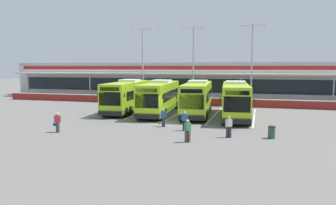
% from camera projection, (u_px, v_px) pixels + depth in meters
% --- Properties ---
extents(ground_plane, '(200.00, 200.00, 0.00)m').
position_uv_depth(ground_plane, '(162.00, 123.00, 30.54)').
color(ground_plane, '#605E5B').
extents(terminal_building, '(70.00, 13.00, 6.00)m').
position_uv_depth(terminal_building, '(207.00, 80.00, 55.91)').
color(terminal_building, beige).
rests_on(terminal_building, ground).
extents(red_barrier_wall, '(60.00, 0.40, 1.10)m').
position_uv_depth(red_barrier_wall, '(193.00, 101.00, 44.33)').
color(red_barrier_wall, maroon).
rests_on(red_barrier_wall, ground).
extents(coach_bus_leftmost, '(3.89, 12.34, 3.78)m').
position_uv_depth(coach_bus_leftmost, '(128.00, 96.00, 38.40)').
color(coach_bus_leftmost, '#9ED11E').
rests_on(coach_bus_leftmost, ground).
extents(coach_bus_left_centre, '(3.89, 12.34, 3.78)m').
position_uv_depth(coach_bus_left_centre, '(160.00, 98.00, 36.42)').
color(coach_bus_left_centre, '#9ED11E').
rests_on(coach_bus_left_centre, ground).
extents(coach_bus_centre, '(3.89, 12.34, 3.78)m').
position_uv_depth(coach_bus_centre, '(197.00, 99.00, 35.62)').
color(coach_bus_centre, '#9ED11E').
rests_on(coach_bus_centre, ground).
extents(coach_bus_right_centre, '(3.89, 12.34, 3.78)m').
position_uv_depth(coach_bus_right_centre, '(235.00, 100.00, 33.60)').
color(coach_bus_right_centre, '#9ED11E').
rests_on(coach_bus_right_centre, ground).
extents(bay_stripe_far_west, '(0.14, 13.00, 0.01)m').
position_uv_depth(bay_stripe_far_west, '(110.00, 111.00, 38.57)').
color(bay_stripe_far_west, silver).
rests_on(bay_stripe_far_west, ground).
extents(bay_stripe_west, '(0.14, 13.00, 0.01)m').
position_uv_depth(bay_stripe_west, '(143.00, 112.00, 37.42)').
color(bay_stripe_west, silver).
rests_on(bay_stripe_west, ground).
extents(bay_stripe_mid_west, '(0.14, 13.00, 0.01)m').
position_uv_depth(bay_stripe_mid_west, '(177.00, 114.00, 36.27)').
color(bay_stripe_mid_west, silver).
rests_on(bay_stripe_mid_west, ground).
extents(bay_stripe_centre, '(0.14, 13.00, 0.01)m').
position_uv_depth(bay_stripe_centre, '(215.00, 115.00, 35.12)').
color(bay_stripe_centre, silver).
rests_on(bay_stripe_centre, ground).
extents(bay_stripe_mid_east, '(0.14, 13.00, 0.01)m').
position_uv_depth(bay_stripe_mid_east, '(254.00, 117.00, 33.97)').
color(bay_stripe_mid_east, silver).
rests_on(bay_stripe_mid_east, ground).
extents(pedestrian_with_handbag, '(0.64, 0.32, 1.62)m').
position_uv_depth(pedestrian_with_handbag, '(57.00, 122.00, 25.91)').
color(pedestrian_with_handbag, '#4C4238').
rests_on(pedestrian_with_handbag, ground).
extents(pedestrian_in_dark_coat, '(0.53, 0.30, 1.62)m').
position_uv_depth(pedestrian_in_dark_coat, '(164.00, 117.00, 28.37)').
color(pedestrian_in_dark_coat, '#33333D').
rests_on(pedestrian_in_dark_coat, ground).
extents(pedestrian_child, '(0.43, 0.46, 1.62)m').
position_uv_depth(pedestrian_child, '(188.00, 130.00, 22.48)').
color(pedestrian_child, '#4C4238').
rests_on(pedestrian_child, ground).
extents(pedestrian_near_bin, '(0.54, 0.30, 1.62)m').
position_uv_depth(pedestrian_near_bin, '(185.00, 120.00, 26.55)').
color(pedestrian_near_bin, black).
rests_on(pedestrian_near_bin, ground).
extents(pedestrian_approaching_bus, '(0.50, 0.38, 1.62)m').
position_uv_depth(pedestrian_approaching_bus, '(229.00, 126.00, 23.97)').
color(pedestrian_approaching_bus, '#33333D').
rests_on(pedestrian_approaching_bus, ground).
extents(lamp_post_west, '(3.24, 0.28, 11.00)m').
position_uv_depth(lamp_post_west, '(143.00, 60.00, 47.58)').
color(lamp_post_west, '#9E9EA3').
rests_on(lamp_post_west, ground).
extents(lamp_post_centre, '(3.24, 0.28, 11.00)m').
position_uv_depth(lamp_post_centre, '(193.00, 60.00, 46.27)').
color(lamp_post_centre, '#9E9EA3').
rests_on(lamp_post_centre, ground).
extents(lamp_post_east, '(3.24, 0.28, 11.00)m').
position_uv_depth(lamp_post_east, '(252.00, 59.00, 43.06)').
color(lamp_post_east, '#9E9EA3').
rests_on(lamp_post_east, ground).
extents(litter_bin, '(0.54, 0.54, 0.93)m').
position_uv_depth(litter_bin, '(272.00, 132.00, 23.72)').
color(litter_bin, '#2D5133').
rests_on(litter_bin, ground).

